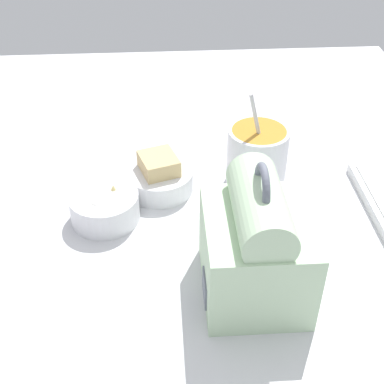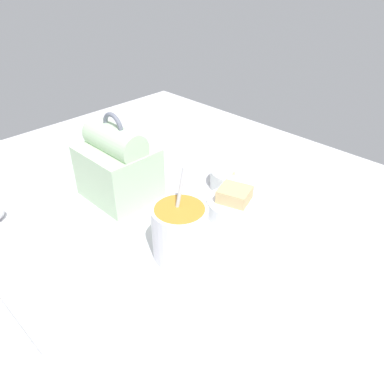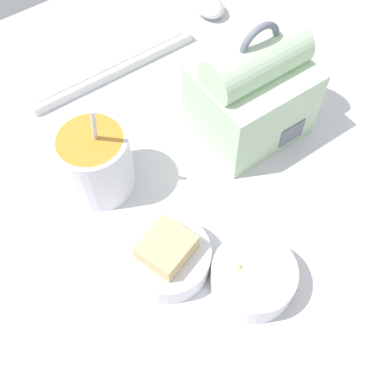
{
  "view_description": "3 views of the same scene",
  "coord_description": "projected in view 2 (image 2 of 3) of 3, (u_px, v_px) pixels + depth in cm",
  "views": [
    {
      "loc": [
        70.17,
        -6.4,
        59.88
      ],
      "look_at": [
        0.69,
        -1.96,
        7.0
      ],
      "focal_mm": 50.0,
      "sensor_mm": 36.0,
      "label": 1
    },
    {
      "loc": [
        -48.71,
        47.98,
        52.97
      ],
      "look_at": [
        0.69,
        -1.96,
        7.0
      ],
      "focal_mm": 35.0,
      "sensor_mm": 36.0,
      "label": 2
    },
    {
      "loc": [
        -19.91,
        -31.07,
        65.77
      ],
      "look_at": [
        0.69,
        -1.96,
        7.0
      ],
      "focal_mm": 45.0,
      "sensor_mm": 36.0,
      "label": 3
    }
  ],
  "objects": [
    {
      "name": "desk_surface",
      "position": [
        188.0,
        218.0,
        0.86
      ],
      "size": [
        140.0,
        110.0,
        2.0
      ],
      "color": "silver",
      "rests_on": "ground"
    },
    {
      "name": "keyboard",
      "position": [
        32.0,
        277.0,
        0.68
      ],
      "size": [
        32.56,
        12.09,
        2.1
      ],
      "color": "silver",
      "rests_on": "desk_surface"
    },
    {
      "name": "lunch_bag",
      "position": [
        118.0,
        166.0,
        0.88
      ],
      "size": [
        16.75,
        14.47,
        21.28
      ],
      "color": "#B7D6AD",
      "rests_on": "desk_surface"
    },
    {
      "name": "soup_cup",
      "position": [
        180.0,
        231.0,
        0.71
      ],
      "size": [
        10.72,
        10.72,
        18.44
      ],
      "color": "silver",
      "rests_on": "desk_surface"
    },
    {
      "name": "bento_bowl_sandwich",
      "position": [
        234.0,
        205.0,
        0.84
      ],
      "size": [
        12.06,
        12.06,
        6.98
      ],
      "color": "silver",
      "rests_on": "desk_surface"
    },
    {
      "name": "bento_bowl_snacks",
      "position": [
        233.0,
        178.0,
        0.94
      ],
      "size": [
        11.45,
        11.45,
        5.84
      ],
      "color": "silver",
      "rests_on": "desk_surface"
    }
  ]
}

